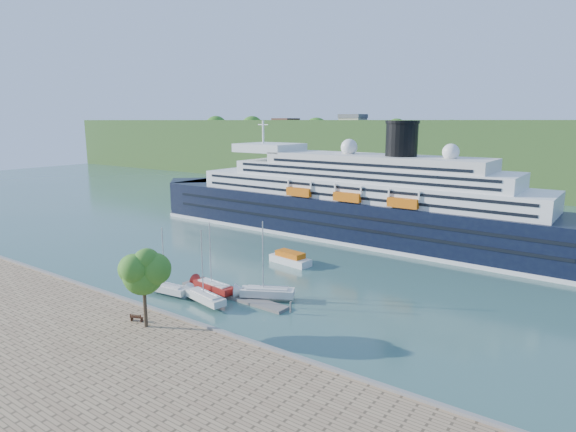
# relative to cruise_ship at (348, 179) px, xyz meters

# --- Properties ---
(ground) EXTENTS (400.00, 400.00, 0.00)m
(ground) POSITION_rel_cruise_ship_xyz_m (-1.98, -51.23, -11.98)
(ground) COLOR #325954
(ground) RESTS_ON ground
(far_hillside) EXTENTS (400.00, 50.00, 24.00)m
(far_hillside) POSITION_rel_cruise_ship_xyz_m (-1.98, 93.77, 0.02)
(far_hillside) COLOR #345A24
(far_hillside) RESTS_ON ground
(quay_coping) EXTENTS (220.00, 0.50, 0.30)m
(quay_coping) POSITION_rel_cruise_ship_xyz_m (-1.98, -51.43, -10.83)
(quay_coping) COLOR slate
(quay_coping) RESTS_ON promenade
(cruise_ship) EXTENTS (106.93, 17.58, 23.95)m
(cruise_ship) POSITION_rel_cruise_ship_xyz_m (0.00, 0.00, 0.00)
(cruise_ship) COLOR black
(cruise_ship) RESTS_ON ground
(park_bench) EXTENTS (1.66, 1.15, 0.98)m
(park_bench) POSITION_rel_cruise_ship_xyz_m (2.01, -54.79, -10.48)
(park_bench) COLOR #432313
(park_bench) RESTS_ON promenade
(promenade_tree) EXTENTS (6.03, 6.03, 9.98)m
(promenade_tree) POSITION_rel_cruise_ship_xyz_m (4.11, -55.12, -5.99)
(promenade_tree) COLOR #31681B
(promenade_tree) RESTS_ON promenade
(floating_pontoon) EXTENTS (18.27, 2.88, 0.40)m
(floating_pontoon) POSITION_rel_cruise_ship_xyz_m (3.95, -40.44, -11.77)
(floating_pontoon) COLOR slate
(floating_pontoon) RESTS_ON ground
(sailboat_white_near) EXTENTS (7.23, 2.72, 9.12)m
(sailboat_white_near) POSITION_rel_cruise_ship_xyz_m (-3.80, -45.15, -7.41)
(sailboat_white_near) COLOR silver
(sailboat_white_near) RESTS_ON ground
(sailboat_red) EXTENTS (7.70, 2.86, 9.72)m
(sailboat_red) POSITION_rel_cruise_ship_xyz_m (1.09, -41.06, -7.11)
(sailboat_red) COLOR maroon
(sailboat_red) RESTS_ON ground
(sailboat_white_far) EXTENTS (8.13, 5.76, 10.37)m
(sailboat_white_far) POSITION_rel_cruise_ship_xyz_m (8.69, -38.63, -6.79)
(sailboat_white_far) COLOR silver
(sailboat_white_far) RESTS_ON ground
(tender_launch) EXTENTS (7.99, 3.69, 2.13)m
(tender_launch) POSITION_rel_cruise_ship_xyz_m (1.64, -23.17, -10.91)
(tender_launch) COLOR #D7600C
(tender_launch) RESTS_ON ground
(sailboat_extra) EXTENTS (7.68, 3.48, 9.58)m
(sailboat_extra) POSITION_rel_cruise_ship_xyz_m (3.07, -44.67, -7.19)
(sailboat_extra) COLOR silver
(sailboat_extra) RESTS_ON ground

